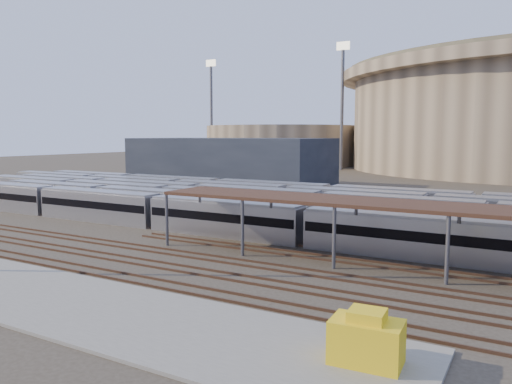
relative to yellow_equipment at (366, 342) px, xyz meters
The scene contains 10 objects.
ground 21.87m from the yellow_equipment, 139.59° to the left, with size 420.00×420.00×0.00m, color #383026.
apron 21.67m from the yellow_equipment, behind, with size 50.00×9.00×0.20m, color gray.
subway_trains 36.47m from the yellow_equipment, 116.44° to the left, with size 127.70×23.90×3.60m.
empty_tracks 19.02m from the yellow_equipment, 151.16° to the left, with size 170.00×9.62×0.18m.
secondary_arena 163.36m from the yellow_equipment, 117.99° to the left, with size 56.00×56.00×14.00m, color tan.
service_building 86.38m from the yellow_equipment, 126.74° to the left, with size 42.00×20.00×10.00m, color #1E232D.
floodlight_0 134.04m from the yellow_equipment, 110.58° to the left, with size 4.00×1.00×38.40m.
floodlight_1 169.42m from the yellow_equipment, 127.15° to the left, with size 4.00×1.00×38.40m.
floodlight_3 177.25m from the yellow_equipment, 98.69° to the left, with size 4.00×1.00×38.40m.
yellow_equipment is the anchor object (origin of this frame).
Camera 1 is at (23.11, -35.79, 10.68)m, focal length 35.00 mm.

